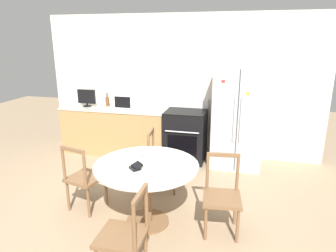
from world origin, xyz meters
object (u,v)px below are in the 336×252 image
Objects in this scene: oven_range at (186,135)px; refrigerator at (238,117)px; dining_chair_right at (222,197)px; dining_chair_far at (162,161)px; dining_chair_near at (125,236)px; countertop_tv at (87,97)px; microwave at (129,100)px; candle_glass at (167,167)px; counter_bottle at (107,101)px; dining_chair_left at (85,178)px; wallet at (136,167)px.

refrigerator is at bearing -1.95° from oven_range.
dining_chair_right is 1.24m from dining_chair_far.
dining_chair_right is 1.23m from dining_chair_near.
countertop_tv is at bearing -179.69° from oven_range.
microwave is 2.61m from candle_glass.
countertop_tv reaches higher than counter_bottle.
microwave is at bearing 5.34° from countertop_tv.
countertop_tv is at bearing -42.52° from dining_chair_right.
counter_bottle is 2.85× the size of candle_glass.
candle_glass is (0.20, -2.18, 0.33)m from oven_range.
microwave reaches higher than candle_glass.
dining_chair_left and dining_chair_far have the same top height.
microwave reaches higher than counter_bottle.
candle_glass is at bearing -59.81° from microwave.
candle_glass is at bearing -108.14° from refrigerator.
refrigerator is 1.93× the size of dining_chair_right.
dining_chair_far is (-0.12, 1.75, 0.00)m from dining_chair_near.
microwave reaches higher than dining_chair_far.
dining_chair_near is at bearing -62.93° from counter_bottle.
refrigerator is 0.99m from oven_range.
candle_glass is at bearing -52.37° from counter_bottle.
refrigerator is 19.98× the size of candle_glass.
oven_range is at bearing -0.86° from dining_chair_near.
refrigerator is at bearing 132.77° from dining_chair_far.
dining_chair_left is at bearing -115.33° from oven_range.
refrigerator reaches higher than microwave.
dining_chair_left is at bearing -133.34° from refrigerator.
dining_chair_right and dining_chair_far have the same top height.
oven_range is 1.66m from counter_bottle.
oven_range is 2.96m from dining_chair_near.
refrigerator reaches higher than counter_bottle.
refrigerator is at bearing 64.76° from wallet.
oven_range reaches higher than candle_glass.
dining_chair_right and dining_chair_left have the same top height.
dining_chair_near is 5.17× the size of wallet.
dining_chair_near is at bearing -56.66° from countertop_tv.
countertop_tv reaches higher than candle_glass.
counter_bottle is at bearing 120.25° from dining_chair_left.
countertop_tv reaches higher than dining_chair_far.
countertop_tv is 1.42× the size of counter_bottle.
candle_glass is (2.14, -2.17, -0.27)m from countertop_tv.
microwave reaches higher than wallet.
counter_bottle reaches higher than dining_chair_near.
wallet is at bearing -58.69° from counter_bottle.
candle_glass is (1.14, -0.20, 0.37)m from dining_chair_left.
dining_chair_near is 1.00× the size of dining_chair_far.
refrigerator reaches higher than dining_chair_far.
dining_chair_far is at bearing 108.29° from candle_glass.
refrigerator is at bearing -18.02° from dining_chair_near.
oven_range is at bearing 86.51° from wallet.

